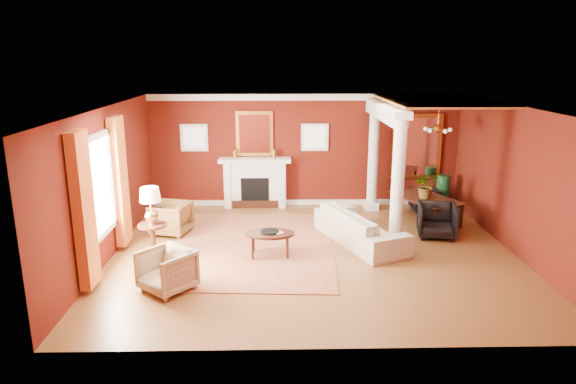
{
  "coord_description": "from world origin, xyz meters",
  "views": [
    {
      "loc": [
        -0.73,
        -9.65,
        3.85
      ],
      "look_at": [
        -0.51,
        0.44,
        1.15
      ],
      "focal_mm": 32.0,
      "sensor_mm": 36.0,
      "label": 1
    }
  ],
  "objects_px": {
    "sofa": "(361,222)",
    "side_table": "(151,211)",
    "armchair_stripe": "(167,269)",
    "dining_table": "(427,202)",
    "coffee_table": "(270,235)",
    "armchair_leopard": "(171,217)"
  },
  "relations": [
    {
      "from": "sofa",
      "to": "dining_table",
      "type": "xyz_separation_m",
      "value": [
        1.8,
        1.42,
        0.0
      ]
    },
    {
      "from": "coffee_table",
      "to": "side_table",
      "type": "distance_m",
      "value": 2.36
    },
    {
      "from": "armchair_leopard",
      "to": "armchair_stripe",
      "type": "bearing_deg",
      "value": 24.82
    },
    {
      "from": "sofa",
      "to": "coffee_table",
      "type": "bearing_deg",
      "value": 86.88
    },
    {
      "from": "dining_table",
      "to": "armchair_stripe",
      "type": "bearing_deg",
      "value": 99.12
    },
    {
      "from": "armchair_stripe",
      "to": "dining_table",
      "type": "relative_size",
      "value": 0.46
    },
    {
      "from": "side_table",
      "to": "armchair_leopard",
      "type": "bearing_deg",
      "value": 85.78
    },
    {
      "from": "armchair_stripe",
      "to": "dining_table",
      "type": "distance_m",
      "value": 6.5
    },
    {
      "from": "armchair_stripe",
      "to": "coffee_table",
      "type": "distance_m",
      "value": 2.28
    },
    {
      "from": "coffee_table",
      "to": "dining_table",
      "type": "distance_m",
      "value": 4.25
    },
    {
      "from": "coffee_table",
      "to": "armchair_stripe",
      "type": "bearing_deg",
      "value": -138.68
    },
    {
      "from": "armchair_leopard",
      "to": "coffee_table",
      "type": "xyz_separation_m",
      "value": [
        2.21,
        -1.34,
        0.04
      ]
    },
    {
      "from": "coffee_table",
      "to": "side_table",
      "type": "relative_size",
      "value": 0.69
    },
    {
      "from": "side_table",
      "to": "dining_table",
      "type": "height_order",
      "value": "side_table"
    },
    {
      "from": "armchair_leopard",
      "to": "coffee_table",
      "type": "height_order",
      "value": "armchair_leopard"
    },
    {
      "from": "sofa",
      "to": "side_table",
      "type": "xyz_separation_m",
      "value": [
        -4.2,
        -0.61,
        0.45
      ]
    },
    {
      "from": "armchair_stripe",
      "to": "armchair_leopard",
      "type": "bearing_deg",
      "value": 140.46
    },
    {
      "from": "coffee_table",
      "to": "side_table",
      "type": "bearing_deg",
      "value": 178.39
    },
    {
      "from": "sofa",
      "to": "armchair_stripe",
      "type": "xyz_separation_m",
      "value": [
        -3.61,
        -2.19,
        -0.08
      ]
    },
    {
      "from": "sofa",
      "to": "side_table",
      "type": "distance_m",
      "value": 4.27
    },
    {
      "from": "armchair_leopard",
      "to": "side_table",
      "type": "distance_m",
      "value": 1.38
    },
    {
      "from": "armchair_leopard",
      "to": "armchair_stripe",
      "type": "xyz_separation_m",
      "value": [
        0.5,
        -2.84,
        -0.0
      ]
    }
  ]
}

